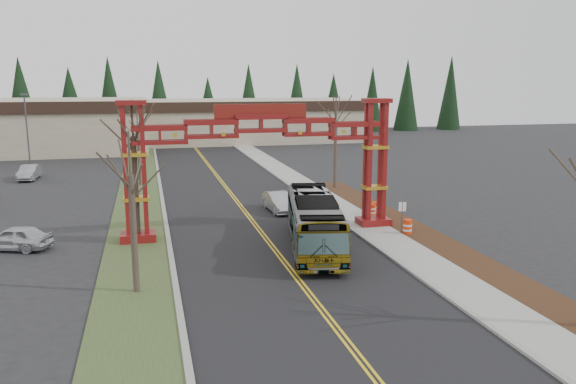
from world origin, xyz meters
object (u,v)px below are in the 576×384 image
object	(u,v)px
transit_bus	(314,222)
barrel_mid	(372,210)
parked_car_far_a	(29,172)
bare_tree_median_mid	(133,137)
barrel_north	(375,208)
gateway_arch	(261,145)
retail_building_east	(247,120)
barrel_south	(408,227)
bare_tree_right_far	(336,121)
bare_tree_median_far	(138,131)
bare_tree_median_near	(131,176)
silver_sedan	(279,202)
light_pole_far	(27,124)
parked_car_near_a	(14,238)
street_sign	(402,211)

from	to	relation	value
transit_bus	barrel_mid	xyz separation A→B (m)	(6.57, 6.64, -1.14)
parked_car_far_a	bare_tree_median_mid	bearing A→B (deg)	-64.14
barrel_mid	transit_bus	bearing A→B (deg)	-134.69
bare_tree_median_mid	barrel_north	bearing A→B (deg)	10.38
gateway_arch	retail_building_east	bearing A→B (deg)	80.83
barrel_south	barrel_mid	bearing A→B (deg)	92.67
barrel_north	bare_tree_right_far	bearing A→B (deg)	87.54
barrel_south	barrel_mid	distance (m)	5.44
gateway_arch	retail_building_east	world-z (taller)	gateway_arch
retail_building_east	barrel_mid	xyz separation A→B (m)	(-1.00, -59.32, -3.02)
transit_bus	barrel_mid	bearing A→B (deg)	57.22
bare_tree_median_far	barrel_south	world-z (taller)	bare_tree_median_far
retail_building_east	bare_tree_median_near	world-z (taller)	bare_tree_median_near
bare_tree_median_near	bare_tree_median_mid	size ratio (longest dim) A/B	0.87
silver_sedan	parked_car_far_a	distance (m)	30.08
bare_tree_right_far	light_pole_far	distance (m)	39.73
silver_sedan	gateway_arch	bearing A→B (deg)	-116.71
retail_building_east	parked_car_far_a	size ratio (longest dim) A/B	8.26
silver_sedan	barrel_north	distance (m)	7.47
barrel_south	barrel_north	bearing A→B (deg)	87.46
transit_bus	bare_tree_median_far	world-z (taller)	bare_tree_median_far
bare_tree_median_near	barrel_south	bearing A→B (deg)	20.01
parked_car_near_a	bare_tree_median_near	xyz separation A→B (m)	(7.22, -9.08, 4.96)
bare_tree_median_far	barrel_north	size ratio (longest dim) A/B	7.60
bare_tree_right_far	barrel_south	bearing A→B (deg)	-92.49
bare_tree_right_far	barrel_south	world-z (taller)	bare_tree_right_far
gateway_arch	retail_building_east	xyz separation A→B (m)	(10.00, 61.95, -2.47)
bare_tree_right_far	light_pole_far	bearing A→B (deg)	142.08
transit_bus	bare_tree_median_far	size ratio (longest dim) A/B	1.59
street_sign	barrel_mid	bearing A→B (deg)	89.05
gateway_arch	street_sign	size ratio (longest dim) A/B	8.19
gateway_arch	silver_sedan	size ratio (longest dim) A/B	4.01
barrel_south	barrel_mid	world-z (taller)	barrel_south
transit_bus	bare_tree_median_near	bearing A→B (deg)	-142.16
parked_car_far_a	street_sign	xyz separation A→B (m)	(28.13, -29.43, 0.84)
bare_tree_median_near	bare_tree_median_far	bearing A→B (deg)	90.00
barrel_mid	street_sign	bearing A→B (deg)	-90.95
transit_bus	street_sign	world-z (taller)	transit_bus
parked_car_far_a	barrel_north	distance (m)	37.12
street_sign	transit_bus	bearing A→B (deg)	-167.81
bare_tree_median_mid	light_pole_far	bearing A→B (deg)	109.07
bare_tree_median_far	street_sign	world-z (taller)	bare_tree_median_far
bare_tree_median_near	street_sign	world-z (taller)	bare_tree_median_near
light_pole_far	barrel_north	bearing A→B (deg)	-48.86
retail_building_east	silver_sedan	world-z (taller)	retail_building_east
parked_car_near_a	parked_car_far_a	distance (m)	27.13
gateway_arch	bare_tree_right_far	xyz separation A→B (m)	(10.00, 14.26, 0.41)
bare_tree_median_far	parked_car_near_a	bearing A→B (deg)	-109.52
bare_tree_median_far	light_pole_far	xyz separation A→B (m)	(-13.32, 18.31, -0.34)
parked_car_near_a	parked_car_far_a	bearing A→B (deg)	-151.67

